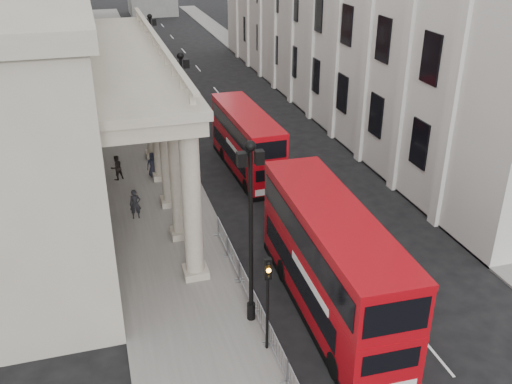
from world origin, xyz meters
name	(u,v)px	position (x,y,z in m)	size (l,w,h in m)	color
ground	(295,382)	(0.00, 0.00, 0.00)	(260.00, 260.00, 0.00)	black
sidewalk_west	(137,131)	(-3.00, 30.00, 0.06)	(6.00, 140.00, 0.12)	slate
sidewalk_east	(323,114)	(13.50, 30.00, 0.06)	(3.00, 140.00, 0.12)	slate
kerb	(173,128)	(-0.05, 30.00, 0.07)	(0.20, 140.00, 0.14)	slate
portico_building	(14,114)	(-10.50, 18.00, 6.00)	(9.00, 28.00, 12.00)	#A09886
lamp_post_south	(251,223)	(-0.60, 4.00, 4.91)	(1.05, 0.44, 8.32)	black
lamp_post_mid	(183,107)	(-0.60, 20.00, 4.91)	(1.05, 0.44, 8.32)	black
lamp_post_north	(153,55)	(-0.60, 36.00, 4.91)	(1.05, 0.44, 8.32)	black
traffic_light	(268,288)	(-0.50, 1.98, 3.11)	(0.28, 0.33, 4.30)	black
crowd_barriers	(269,333)	(-0.35, 2.23, 0.67)	(0.50, 18.75, 1.10)	gray
bus_near	(331,260)	(2.95, 3.80, 2.62)	(3.13, 11.69, 5.02)	#A3070F
bus_far	(247,140)	(3.60, 19.92, 2.22)	(2.68, 9.91, 4.25)	#B50811
pedestrian_a	(135,204)	(-4.52, 14.78, 1.00)	(0.64, 0.42, 1.77)	black
pedestrian_b	(117,168)	(-5.19, 20.60, 0.97)	(0.83, 0.64, 1.70)	black
pedestrian_c	(153,164)	(-2.81, 20.48, 0.97)	(0.83, 0.54, 1.69)	black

